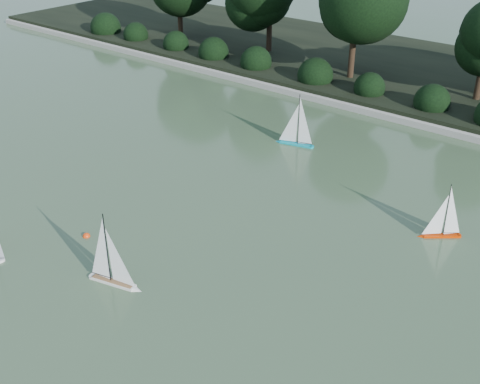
# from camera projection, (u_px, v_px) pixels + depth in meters

# --- Properties ---
(ground) EXTENTS (80.00, 80.00, 0.00)m
(ground) POSITION_uv_depth(u_px,v_px,m) (191.00, 269.00, 10.84)
(ground) COLOR #32492C
(ground) RESTS_ON ground
(pond_coping) EXTENTS (40.00, 0.35, 0.18)m
(pond_coping) POSITION_uv_depth(u_px,v_px,m) (409.00, 121.00, 16.95)
(pond_coping) COLOR gray
(pond_coping) RESTS_ON ground
(far_bank) EXTENTS (40.00, 8.00, 0.30)m
(far_bank) POSITION_uv_depth(u_px,v_px,m) (462.00, 84.00, 19.66)
(far_bank) COLOR black
(far_bank) RESTS_ON ground
(shrub_hedge) EXTENTS (29.10, 1.10, 1.10)m
(shrub_hedge) POSITION_uv_depth(u_px,v_px,m) (424.00, 100.00, 17.39)
(shrub_hedge) COLOR black
(shrub_hedge) RESTS_ON ground
(sailboat_white_b) EXTENTS (1.08, 0.42, 1.47)m
(sailboat_white_b) POSITION_uv_depth(u_px,v_px,m) (116.00, 273.00, 10.35)
(sailboat_white_b) COLOR silver
(sailboat_white_b) RESTS_ON ground
(sailboat_orange) EXTENTS (0.75, 0.65, 1.20)m
(sailboat_orange) POSITION_uv_depth(u_px,v_px,m) (439.00, 228.00, 11.72)
(sailboat_orange) COLOR red
(sailboat_orange) RESTS_ON ground
(sailboat_teal) EXTENTS (1.07, 0.42, 1.47)m
(sailboat_teal) POSITION_uv_depth(u_px,v_px,m) (293.00, 136.00, 15.62)
(sailboat_teal) COLOR #088F9C
(sailboat_teal) RESTS_ON ground
(race_buoy) EXTENTS (0.15, 0.15, 0.15)m
(race_buoy) POSITION_uv_depth(u_px,v_px,m) (86.00, 236.00, 11.80)
(race_buoy) COLOR red
(race_buoy) RESTS_ON ground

